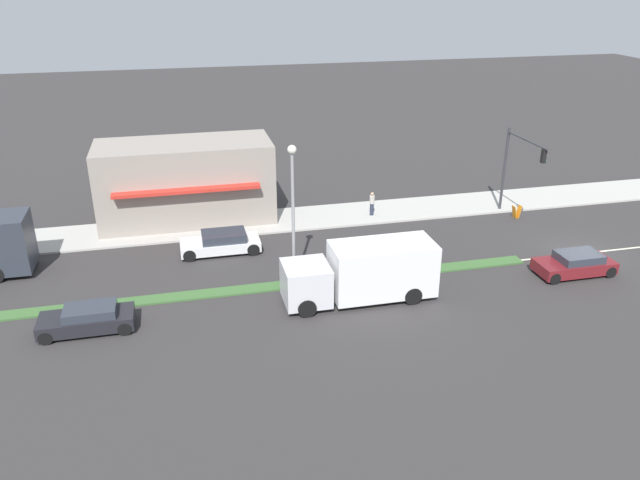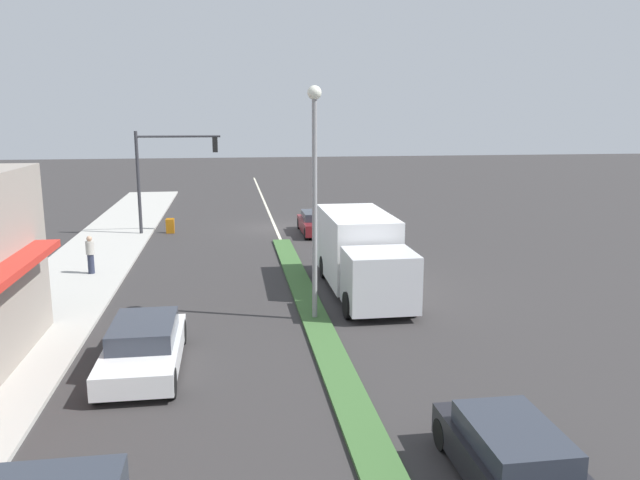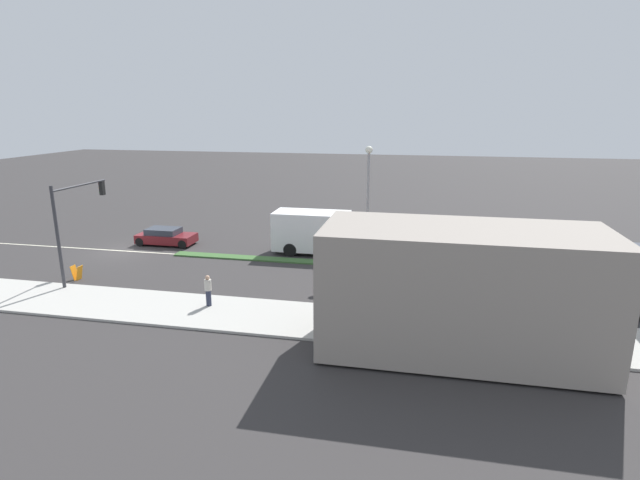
{
  "view_description": "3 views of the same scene",
  "coord_description": "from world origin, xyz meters",
  "px_view_note": "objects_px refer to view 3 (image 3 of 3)",
  "views": [
    {
      "loc": [
        -28.33,
        22.31,
        15.14
      ],
      "look_at": [
        1.31,
        15.29,
        1.84
      ],
      "focal_mm": 35.0,
      "sensor_mm": 36.0,
      "label": 1
    },
    {
      "loc": [
        2.66,
        36.28,
        6.6
      ],
      "look_at": [
        -0.64,
        13.81,
        2.01
      ],
      "focal_mm": 35.0,
      "sensor_mm": 36.0,
      "label": 2
    },
    {
      "loc": [
        29.98,
        20.19,
        9.59
      ],
      "look_at": [
        1.79,
        14.36,
        2.02
      ],
      "focal_mm": 28.0,
      "sensor_mm": 36.0,
      "label": 3
    }
  ],
  "objects_px": {
    "van_white": "(419,287)",
    "sedan_maroon": "(166,237)",
    "traffic_signal_main": "(73,215)",
    "sedan_dark": "(528,256)",
    "warning_aframe_sign": "(77,273)",
    "pedestrian": "(208,290)",
    "street_lamp": "(368,191)",
    "delivery_truck": "(325,233)"
  },
  "relations": [
    {
      "from": "pedestrian",
      "to": "warning_aframe_sign",
      "type": "distance_m",
      "value": 9.54
    },
    {
      "from": "van_white",
      "to": "sedan_dark",
      "type": "bearing_deg",
      "value": 137.27
    },
    {
      "from": "delivery_truck",
      "to": "sedan_maroon",
      "type": "xyz_separation_m",
      "value": [
        0.0,
        -11.81,
        -0.87
      ]
    },
    {
      "from": "traffic_signal_main",
      "to": "pedestrian",
      "type": "bearing_deg",
      "value": 75.57
    },
    {
      "from": "traffic_signal_main",
      "to": "sedan_maroon",
      "type": "distance_m",
      "value": 9.0
    },
    {
      "from": "sedan_dark",
      "to": "sedan_maroon",
      "type": "distance_m",
      "value": 24.88
    },
    {
      "from": "traffic_signal_main",
      "to": "delivery_truck",
      "type": "relative_size",
      "value": 0.75
    },
    {
      "from": "van_white",
      "to": "sedan_maroon",
      "type": "height_order",
      "value": "van_white"
    },
    {
      "from": "pedestrian",
      "to": "sedan_maroon",
      "type": "bearing_deg",
      "value": -142.86
    },
    {
      "from": "delivery_truck",
      "to": "van_white",
      "type": "xyz_separation_m",
      "value": [
        7.2,
        6.42,
        -0.85
      ]
    },
    {
      "from": "delivery_truck",
      "to": "warning_aframe_sign",
      "type": "bearing_deg",
      "value": -57.73
    },
    {
      "from": "traffic_signal_main",
      "to": "warning_aframe_sign",
      "type": "bearing_deg",
      "value": -109.42
    },
    {
      "from": "traffic_signal_main",
      "to": "sedan_dark",
      "type": "xyz_separation_m",
      "value": [
        -8.32,
        25.72,
        -3.31
      ]
    },
    {
      "from": "pedestrian",
      "to": "warning_aframe_sign",
      "type": "xyz_separation_m",
      "value": [
        -2.4,
        -9.22,
        -0.52
      ]
    },
    {
      "from": "pedestrian",
      "to": "sedan_dark",
      "type": "relative_size",
      "value": 0.38
    },
    {
      "from": "sedan_maroon",
      "to": "van_white",
      "type": "bearing_deg",
      "value": 68.45
    },
    {
      "from": "sedan_dark",
      "to": "pedestrian",
      "type": "bearing_deg",
      "value": -57.8
    },
    {
      "from": "traffic_signal_main",
      "to": "street_lamp",
      "type": "bearing_deg",
      "value": 111.24
    },
    {
      "from": "traffic_signal_main",
      "to": "sedan_maroon",
      "type": "bearing_deg",
      "value": 174.24
    },
    {
      "from": "delivery_truck",
      "to": "sedan_dark",
      "type": "bearing_deg",
      "value": 90.0
    },
    {
      "from": "van_white",
      "to": "sedan_maroon",
      "type": "distance_m",
      "value": 19.6
    },
    {
      "from": "pedestrian",
      "to": "warning_aframe_sign",
      "type": "height_order",
      "value": "pedestrian"
    },
    {
      "from": "traffic_signal_main",
      "to": "van_white",
      "type": "xyz_separation_m",
      "value": [
        -1.12,
        19.07,
        -3.28
      ]
    },
    {
      "from": "warning_aframe_sign",
      "to": "sedan_maroon",
      "type": "height_order",
      "value": "sedan_maroon"
    },
    {
      "from": "traffic_signal_main",
      "to": "delivery_truck",
      "type": "xyz_separation_m",
      "value": [
        -8.32,
        12.65,
        -2.43
      ]
    },
    {
      "from": "sedan_maroon",
      "to": "delivery_truck",
      "type": "bearing_deg",
      "value": 90.0
    },
    {
      "from": "delivery_truck",
      "to": "sedan_maroon",
      "type": "distance_m",
      "value": 11.84
    },
    {
      "from": "street_lamp",
      "to": "van_white",
      "type": "distance_m",
      "value": 7.3
    },
    {
      "from": "delivery_truck",
      "to": "sedan_maroon",
      "type": "relative_size",
      "value": 1.81
    },
    {
      "from": "warning_aframe_sign",
      "to": "delivery_truck",
      "type": "xyz_separation_m",
      "value": [
        -8.2,
        12.99,
        1.04
      ]
    },
    {
      "from": "warning_aframe_sign",
      "to": "delivery_truck",
      "type": "distance_m",
      "value": 15.4
    },
    {
      "from": "traffic_signal_main",
      "to": "sedan_dark",
      "type": "height_order",
      "value": "traffic_signal_main"
    },
    {
      "from": "pedestrian",
      "to": "delivery_truck",
      "type": "height_order",
      "value": "delivery_truck"
    },
    {
      "from": "traffic_signal_main",
      "to": "sedan_dark",
      "type": "distance_m",
      "value": 27.24
    },
    {
      "from": "sedan_dark",
      "to": "van_white",
      "type": "relative_size",
      "value": 0.92
    },
    {
      "from": "delivery_truck",
      "to": "pedestrian",
      "type": "bearing_deg",
      "value": -19.6
    },
    {
      "from": "van_white",
      "to": "sedan_maroon",
      "type": "bearing_deg",
      "value": -111.55
    },
    {
      "from": "pedestrian",
      "to": "sedan_maroon",
      "type": "height_order",
      "value": "pedestrian"
    },
    {
      "from": "warning_aframe_sign",
      "to": "traffic_signal_main",
      "type": "bearing_deg",
      "value": 70.58
    },
    {
      "from": "traffic_signal_main",
      "to": "sedan_dark",
      "type": "bearing_deg",
      "value": 107.94
    },
    {
      "from": "street_lamp",
      "to": "sedan_dark",
      "type": "xyz_separation_m",
      "value": [
        -2.2,
        9.96,
        -4.18
      ]
    },
    {
      "from": "van_white",
      "to": "sedan_maroon",
      "type": "relative_size",
      "value": 1.09
    }
  ]
}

